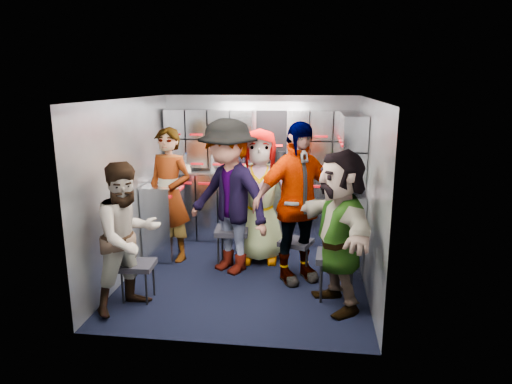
# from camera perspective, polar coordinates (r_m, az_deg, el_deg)

# --- Properties ---
(floor) EXTENTS (3.00, 3.00, 0.00)m
(floor) POSITION_cam_1_polar(r_m,az_deg,el_deg) (5.62, -1.29, -10.37)
(floor) COLOR black
(floor) RESTS_ON ground
(wall_back) EXTENTS (2.80, 0.04, 2.10)m
(wall_back) POSITION_cam_1_polar(r_m,az_deg,el_deg) (6.74, 0.54, 3.05)
(wall_back) COLOR #9398A1
(wall_back) RESTS_ON ground
(wall_left) EXTENTS (0.04, 3.00, 2.10)m
(wall_left) POSITION_cam_1_polar(r_m,az_deg,el_deg) (5.66, -15.51, 0.50)
(wall_left) COLOR #9398A1
(wall_left) RESTS_ON ground
(wall_right) EXTENTS (0.04, 3.00, 2.10)m
(wall_right) POSITION_cam_1_polar(r_m,az_deg,el_deg) (5.27, 13.89, -0.36)
(wall_right) COLOR #9398A1
(wall_right) RESTS_ON ground
(ceiling) EXTENTS (2.80, 3.00, 0.02)m
(ceiling) POSITION_cam_1_polar(r_m,az_deg,el_deg) (5.14, -1.42, 11.54)
(ceiling) COLOR silver
(ceiling) RESTS_ON wall_back
(cart_bank_back) EXTENTS (2.68, 0.38, 0.99)m
(cart_bank_back) POSITION_cam_1_polar(r_m,az_deg,el_deg) (6.66, 0.32, -1.98)
(cart_bank_back) COLOR #A6AAB6
(cart_bank_back) RESTS_ON ground
(cart_bank_left) EXTENTS (0.38, 0.76, 0.99)m
(cart_bank_left) POSITION_cam_1_polar(r_m,az_deg,el_deg) (6.23, -11.45, -3.36)
(cart_bank_left) COLOR #A6AAB6
(cart_bank_left) RESTS_ON ground
(counter) EXTENTS (2.68, 0.42, 0.03)m
(counter) POSITION_cam_1_polar(r_m,az_deg,el_deg) (6.54, 0.33, 2.41)
(counter) COLOR #B3B5BA
(counter) RESTS_ON cart_bank_back
(locker_bank_back) EXTENTS (2.68, 0.28, 0.82)m
(locker_bank_back) POSITION_cam_1_polar(r_m,az_deg,el_deg) (6.53, 0.40, 6.61)
(locker_bank_back) COLOR #A6AAB6
(locker_bank_back) RESTS_ON wall_back
(locker_bank_right) EXTENTS (0.28, 1.00, 0.82)m
(locker_bank_right) POSITION_cam_1_polar(r_m,az_deg,el_deg) (5.86, 11.92, 5.51)
(locker_bank_right) COLOR #A6AAB6
(locker_bank_right) RESTS_ON wall_right
(right_cabinet) EXTENTS (0.28, 1.20, 1.00)m
(right_cabinet) POSITION_cam_1_polar(r_m,az_deg,el_deg) (5.97, 11.53, -4.06)
(right_cabinet) COLOR #A6AAB6
(right_cabinet) RESTS_ON ground
(coffee_niche) EXTENTS (0.46, 0.16, 0.84)m
(coffee_niche) POSITION_cam_1_polar(r_m,az_deg,el_deg) (6.57, 2.03, 6.47)
(coffee_niche) COLOR black
(coffee_niche) RESTS_ON wall_back
(red_latch_strip) EXTENTS (2.60, 0.02, 0.03)m
(red_latch_strip) POSITION_cam_1_polar(r_m,az_deg,el_deg) (6.38, 0.11, 0.88)
(red_latch_strip) COLOR #B80C13
(red_latch_strip) RESTS_ON cart_bank_back
(jump_seat_near_left) EXTENTS (0.38, 0.36, 0.42)m
(jump_seat_near_left) POSITION_cam_1_polar(r_m,az_deg,el_deg) (5.06, -14.62, -9.08)
(jump_seat_near_left) COLOR black
(jump_seat_near_left) RESTS_ON ground
(jump_seat_mid_left) EXTENTS (0.45, 0.43, 0.49)m
(jump_seat_mid_left) POSITION_cam_1_polar(r_m,az_deg,el_deg) (5.79, -3.04, -5.09)
(jump_seat_mid_left) COLOR black
(jump_seat_mid_left) RESTS_ON ground
(jump_seat_center) EXTENTS (0.45, 0.44, 0.48)m
(jump_seat_center) POSITION_cam_1_polar(r_m,az_deg,el_deg) (6.11, 0.66, -4.09)
(jump_seat_center) COLOR black
(jump_seat_center) RESTS_ON ground
(jump_seat_mid_right) EXTENTS (0.45, 0.44, 0.43)m
(jump_seat_mid_right) POSITION_cam_1_polar(r_m,az_deg,el_deg) (5.57, 5.01, -6.50)
(jump_seat_mid_right) COLOR black
(jump_seat_mid_right) RESTS_ON ground
(jump_seat_near_right) EXTENTS (0.45, 0.43, 0.50)m
(jump_seat_near_right) POSITION_cam_1_polar(r_m,az_deg,el_deg) (4.99, 10.03, -8.27)
(jump_seat_near_right) COLOR black
(jump_seat_near_right) RESTS_ON ground
(attendant_standing) EXTENTS (0.73, 0.58, 1.73)m
(attendant_standing) POSITION_cam_1_polar(r_m,az_deg,el_deg) (5.97, -10.74, -0.38)
(attendant_standing) COLOR black
(attendant_standing) RESTS_ON ground
(attendant_arc_a) EXTENTS (0.90, 0.94, 1.53)m
(attendant_arc_a) POSITION_cam_1_polar(r_m,az_deg,el_deg) (4.77, -15.69, -5.47)
(attendant_arc_a) COLOR black
(attendant_arc_a) RESTS_ON ground
(attendant_arc_b) EXTENTS (1.39, 1.25, 1.88)m
(attendant_arc_b) POSITION_cam_1_polar(r_m,az_deg,el_deg) (5.48, -3.44, -0.66)
(attendant_arc_b) COLOR black
(attendant_arc_b) RESTS_ON ground
(attendant_arc_c) EXTENTS (0.88, 0.62, 1.72)m
(attendant_arc_c) POSITION_cam_1_polar(r_m,az_deg,el_deg) (5.82, 0.46, -0.54)
(attendant_arc_c) COLOR black
(attendant_arc_c) RESTS_ON ground
(attendant_arc_d) EXTENTS (1.17, 0.96, 1.87)m
(attendant_arc_d) POSITION_cam_1_polar(r_m,az_deg,el_deg) (5.23, 5.06, -1.42)
(attendant_arc_d) COLOR black
(attendant_arc_d) RESTS_ON ground
(attendant_arc_e) EXTENTS (1.04, 1.60, 1.65)m
(attendant_arc_e) POSITION_cam_1_polar(r_m,az_deg,el_deg) (4.69, 10.32, -4.74)
(attendant_arc_e) COLOR black
(attendant_arc_e) RESTS_ON ground
(bottle_left) EXTENTS (0.07, 0.07, 0.24)m
(bottle_left) POSITION_cam_1_polar(r_m,az_deg,el_deg) (6.67, -8.73, 3.68)
(bottle_left) COLOR white
(bottle_left) RESTS_ON counter
(bottle_mid) EXTENTS (0.07, 0.07, 0.24)m
(bottle_mid) POSITION_cam_1_polar(r_m,az_deg,el_deg) (6.58, -5.39, 3.62)
(bottle_mid) COLOR white
(bottle_mid) RESTS_ON counter
(bottle_right) EXTENTS (0.06, 0.06, 0.24)m
(bottle_right) POSITION_cam_1_polar(r_m,az_deg,el_deg) (6.43, 5.13, 3.40)
(bottle_right) COLOR white
(bottle_right) RESTS_ON counter
(cup_left) EXTENTS (0.09, 0.09, 0.09)m
(cup_left) POSITION_cam_1_polar(r_m,az_deg,el_deg) (6.67, -8.50, 3.02)
(cup_left) COLOR tan
(cup_left) RESTS_ON counter
(cup_right) EXTENTS (0.08, 0.08, 0.10)m
(cup_right) POSITION_cam_1_polar(r_m,az_deg,el_deg) (6.42, 6.90, 2.70)
(cup_right) COLOR tan
(cup_right) RESTS_ON counter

